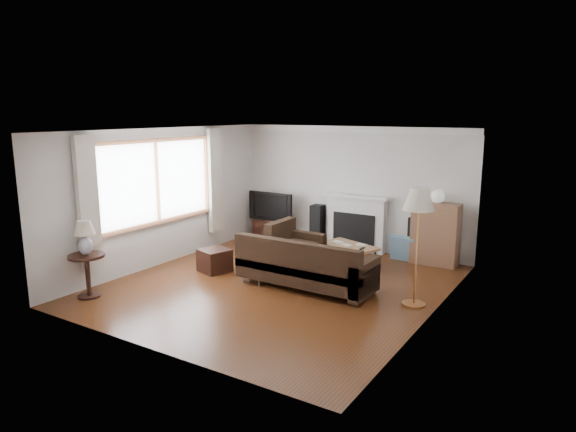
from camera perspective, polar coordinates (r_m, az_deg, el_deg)
The scene contains 17 objects.
room at distance 8.15m, azimuth -1.12°, elevation 0.67°, with size 5.10×5.60×2.54m.
window at distance 9.51m, azimuth -14.28°, elevation 3.72°, with size 0.12×2.74×1.54m, color brown.
curtain_near at distance 8.53m, azimuth -21.36°, elevation 1.38°, with size 0.10×0.35×2.10m, color beige.
curtain_far at distance 10.60m, azimuth -8.12°, elevation 3.91°, with size 0.10×0.35×2.10m, color beige.
fireplace at distance 10.49m, azimuth 7.50°, elevation -0.72°, with size 1.40×0.26×1.15m, color white.
tv_stand at distance 11.35m, azimuth -1.60°, elevation -1.51°, with size 0.89×0.40×0.44m, color black.
television at distance 11.24m, azimuth -1.61°, elevation 1.15°, with size 1.09×0.14×0.63m, color black.
speaker_left at distance 10.80m, azimuth 3.28°, elevation -1.05°, with size 0.24×0.29×0.87m, color black.
speaker_right at distance 9.99m, azimuth 14.05°, elevation -2.50°, with size 0.23×0.28×0.84m, color black.
bookshelf at distance 9.83m, azimuth 16.06°, elevation -1.93°, with size 0.84×0.40×1.15m, color brown.
globe_lamp at distance 9.69m, azimuth 16.29°, elevation 2.10°, with size 0.25×0.25×0.25m, color white.
sectional_sofa at distance 8.26m, azimuth 1.99°, elevation -5.36°, with size 2.40×1.75×0.78m, color black.
coffee_table at distance 9.47m, azimuth 6.73°, elevation -4.37°, with size 1.04×0.57×0.41m, color #967048.
footstool at distance 9.20m, azimuth -8.14°, elevation -4.89°, with size 0.48×0.48×0.40m, color black.
floor_lamp at distance 7.59m, azimuth 14.09°, elevation -3.44°, with size 0.45×0.45×1.74m, color #C88345.
side_table at distance 8.41m, azimuth -21.35°, elevation -6.22°, with size 0.54×0.54×0.67m, color black.
table_lamp at distance 8.26m, azimuth -21.65°, elevation -2.29°, with size 0.32×0.32×0.52m, color silver.
Camera 1 is at (4.38, -6.70, 2.79)m, focal length 32.00 mm.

